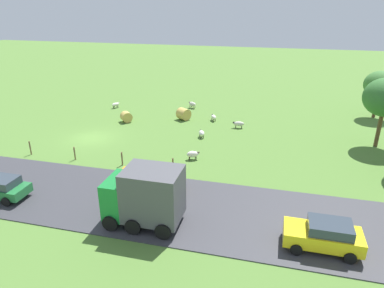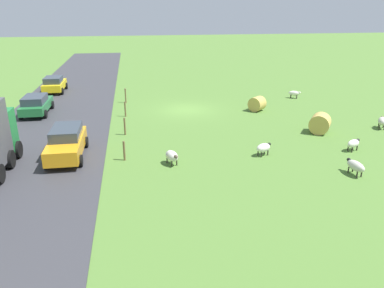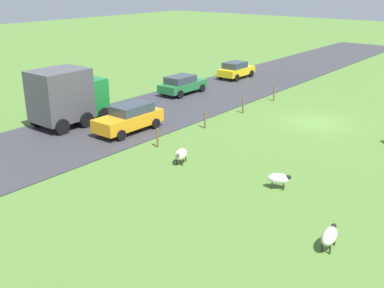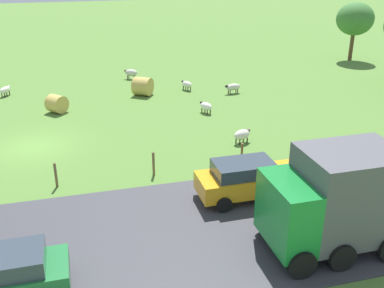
{
  "view_description": "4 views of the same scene",
  "coord_description": "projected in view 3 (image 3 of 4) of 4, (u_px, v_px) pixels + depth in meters",
  "views": [
    {
      "loc": [
        28.94,
        17.69,
        12.61
      ],
      "look_at": [
        0.32,
        10.37,
        0.54
      ],
      "focal_mm": 32.6,
      "sensor_mm": 36.0,
      "label": 1
    },
    {
      "loc": [
        4.33,
        29.58,
        8.16
      ],
      "look_at": [
        1.05,
        9.18,
        0.43
      ],
      "focal_mm": 34.97,
      "sensor_mm": 36.0,
      "label": 2
    },
    {
      "loc": [
        -11.51,
        27.57,
        8.91
      ],
      "look_at": [
        2.34,
        10.22,
        0.86
      ],
      "focal_mm": 42.78,
      "sensor_mm": 36.0,
      "label": 3
    },
    {
      "loc": [
        23.8,
        2.31,
        9.68
      ],
      "look_at": [
        2.38,
        8.16,
        0.23
      ],
      "focal_mm": 42.18,
      "sensor_mm": 36.0,
      "label": 4
    }
  ],
  "objects": [
    {
      "name": "sheep_4",
      "position": [
        329.0,
        236.0,
        15.88
      ],
      "size": [
        0.65,
        1.29,
        0.74
      ],
      "color": "beige",
      "rests_on": "ground_plane"
    },
    {
      "name": "fence_post_1",
      "position": [
        243.0,
        105.0,
        31.91
      ],
      "size": [
        0.12,
        0.12,
        1.17
      ],
      "primitive_type": "cylinder",
      "color": "brown",
      "rests_on": "ground_plane"
    },
    {
      "name": "fence_post_2",
      "position": [
        205.0,
        119.0,
        28.67
      ],
      "size": [
        0.12,
        0.12,
        1.17
      ],
      "primitive_type": "cylinder",
      "color": "brown",
      "rests_on": "ground_plane"
    },
    {
      "name": "car_0",
      "position": [
        182.0,
        84.0,
        37.06
      ],
      "size": [
        1.98,
        4.35,
        1.5
      ],
      "color": "#237238",
      "rests_on": "road_strip"
    },
    {
      "name": "car_1",
      "position": [
        236.0,
        70.0,
        42.89
      ],
      "size": [
        1.97,
        3.9,
        1.53
      ],
      "color": "yellow",
      "rests_on": "road_strip"
    },
    {
      "name": "sheep_2",
      "position": [
        181.0,
        154.0,
        23.24
      ],
      "size": [
        0.88,
        1.17,
        0.77
      ],
      "color": "silver",
      "rests_on": "ground_plane"
    },
    {
      "name": "fence_post_3",
      "position": [
        157.0,
        138.0,
        25.45
      ],
      "size": [
        0.12,
        0.12,
        1.12
      ],
      "primitive_type": "cylinder",
      "color": "brown",
      "rests_on": "ground_plane"
    },
    {
      "name": "truck_0",
      "position": [
        67.0,
        96.0,
        28.78
      ],
      "size": [
        2.86,
        4.55,
        3.62
      ],
      "color": "#197F33",
      "rests_on": "road_strip"
    },
    {
      "name": "ground_plane",
      "position": [
        317.0,
        122.0,
        30.05
      ],
      "size": [
        160.0,
        160.0,
        0.0
      ],
      "primitive_type": "plane",
      "color": "#517A33"
    },
    {
      "name": "fence_post_0",
      "position": [
        274.0,
        93.0,
        35.13
      ],
      "size": [
        0.12,
        0.12,
        1.27
      ],
      "primitive_type": "cylinder",
      "color": "brown",
      "rests_on": "ground_plane"
    },
    {
      "name": "road_strip",
      "position": [
        196.0,
        98.0,
        35.96
      ],
      "size": [
        8.0,
        80.0,
        0.06
      ],
      "primitive_type": "cube",
      "color": "#38383D",
      "rests_on": "ground_plane"
    },
    {
      "name": "car_2",
      "position": [
        129.0,
        118.0,
        27.88
      ],
      "size": [
        1.96,
        4.5,
        1.66
      ],
      "color": "orange",
      "rests_on": "road_strip"
    },
    {
      "name": "sheep_0",
      "position": [
        279.0,
        179.0,
        20.45
      ],
      "size": [
        1.08,
        0.85,
        0.73
      ],
      "color": "white",
      "rests_on": "ground_plane"
    }
  ]
}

